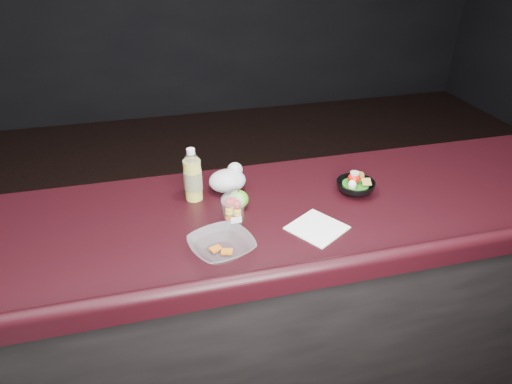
% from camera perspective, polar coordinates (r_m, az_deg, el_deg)
% --- Properties ---
extents(counter, '(4.06, 0.71, 1.02)m').
position_cam_1_polar(counter, '(1.91, -0.49, -15.49)').
color(counter, black).
rests_on(counter, ground).
extents(lemonade_bottle, '(0.07, 0.07, 0.20)m').
position_cam_1_polar(lemonade_bottle, '(1.65, -7.90, 1.71)').
color(lemonade_bottle, gold).
rests_on(lemonade_bottle, counter).
extents(fruit_cup, '(0.08, 0.08, 0.12)m').
position_cam_1_polar(fruit_cup, '(1.50, -2.84, -2.08)').
color(fruit_cup, white).
rests_on(fruit_cup, counter).
extents(green_apple, '(0.07, 0.07, 0.07)m').
position_cam_1_polar(green_apple, '(1.61, -2.17, -0.92)').
color(green_apple, '#3D9210').
rests_on(green_apple, counter).
extents(plastic_bag, '(0.14, 0.11, 0.10)m').
position_cam_1_polar(plastic_bag, '(1.71, -3.48, 1.58)').
color(plastic_bag, silver).
rests_on(plastic_bag, counter).
extents(snack_bowl, '(0.18, 0.18, 0.08)m').
position_cam_1_polar(snack_bowl, '(1.74, 12.29, 0.77)').
color(snack_bowl, black).
rests_on(snack_bowl, counter).
extents(takeout_bowl, '(0.24, 0.24, 0.05)m').
position_cam_1_polar(takeout_bowl, '(1.40, -4.32, -6.79)').
color(takeout_bowl, silver).
rests_on(takeout_bowl, counter).
extents(paper_napkin, '(0.22, 0.22, 0.00)m').
position_cam_1_polar(paper_napkin, '(1.53, 7.64, -4.46)').
color(paper_napkin, white).
rests_on(paper_napkin, counter).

